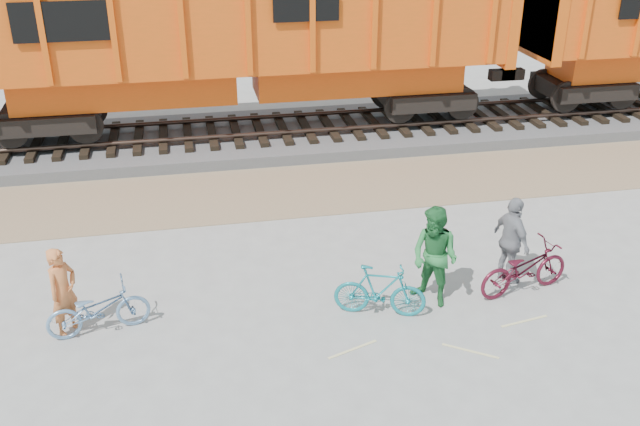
{
  "coord_description": "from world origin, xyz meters",
  "views": [
    {
      "loc": [
        -3.28,
        -9.69,
        6.79
      ],
      "look_at": [
        -1.07,
        1.5,
        1.31
      ],
      "focal_mm": 40.0,
      "sensor_mm": 36.0,
      "label": 1
    }
  ],
  "objects_px": {
    "person_woman": "(511,241)",
    "person_solo": "(63,292)",
    "bicycle_blue": "(98,309)",
    "bicycle_teal": "(380,291)",
    "person_man": "(435,257)",
    "bicycle_maroon": "(524,268)",
    "hopper_car_center": "(243,33)"
  },
  "relations": [
    {
      "from": "person_woman",
      "to": "person_solo",
      "type": "bearing_deg",
      "value": 80.77
    },
    {
      "from": "bicycle_blue",
      "to": "bicycle_teal",
      "type": "bearing_deg",
      "value": -105.64
    },
    {
      "from": "person_solo",
      "to": "person_man",
      "type": "distance_m",
      "value": 6.1
    },
    {
      "from": "bicycle_teal",
      "to": "person_man",
      "type": "distance_m",
      "value": 1.11
    },
    {
      "from": "person_man",
      "to": "person_woman",
      "type": "relative_size",
      "value": 1.08
    },
    {
      "from": "bicycle_teal",
      "to": "person_solo",
      "type": "relative_size",
      "value": 1.02
    },
    {
      "from": "bicycle_maroon",
      "to": "person_solo",
      "type": "relative_size",
      "value": 1.18
    },
    {
      "from": "hopper_car_center",
      "to": "person_woman",
      "type": "xyz_separation_m",
      "value": [
        3.9,
        -8.31,
        -2.18
      ]
    },
    {
      "from": "hopper_car_center",
      "to": "person_woman",
      "type": "bearing_deg",
      "value": -64.85
    },
    {
      "from": "person_man",
      "to": "person_woman",
      "type": "height_order",
      "value": "person_man"
    },
    {
      "from": "bicycle_blue",
      "to": "bicycle_maroon",
      "type": "height_order",
      "value": "bicycle_maroon"
    },
    {
      "from": "hopper_car_center",
      "to": "person_woman",
      "type": "relative_size",
      "value": 8.44
    },
    {
      "from": "person_man",
      "to": "bicycle_teal",
      "type": "bearing_deg",
      "value": -115.28
    },
    {
      "from": "bicycle_blue",
      "to": "person_solo",
      "type": "distance_m",
      "value": 0.61
    },
    {
      "from": "bicycle_maroon",
      "to": "bicycle_teal",
      "type": "bearing_deg",
      "value": 81.92
    },
    {
      "from": "person_man",
      "to": "person_solo",
      "type": "bearing_deg",
      "value": -129.41
    },
    {
      "from": "hopper_car_center",
      "to": "bicycle_teal",
      "type": "height_order",
      "value": "hopper_car_center"
    },
    {
      "from": "bicycle_blue",
      "to": "person_woman",
      "type": "bearing_deg",
      "value": -98.98
    },
    {
      "from": "person_woman",
      "to": "hopper_car_center",
      "type": "bearing_deg",
      "value": 15.11
    },
    {
      "from": "bicycle_teal",
      "to": "bicycle_maroon",
      "type": "height_order",
      "value": "bicycle_maroon"
    },
    {
      "from": "bicycle_teal",
      "to": "person_man",
      "type": "relative_size",
      "value": 0.86
    },
    {
      "from": "bicycle_teal",
      "to": "bicycle_blue",
      "type": "bearing_deg",
      "value": 104.26
    },
    {
      "from": "hopper_car_center",
      "to": "person_man",
      "type": "relative_size",
      "value": 7.81
    },
    {
      "from": "person_solo",
      "to": "person_man",
      "type": "xyz_separation_m",
      "value": [
        6.09,
        -0.3,
        0.14
      ]
    },
    {
      "from": "bicycle_teal",
      "to": "person_solo",
      "type": "xyz_separation_m",
      "value": [
        -5.09,
        0.5,
        0.3
      ]
    },
    {
      "from": "bicycle_teal",
      "to": "person_solo",
      "type": "height_order",
      "value": "person_solo"
    },
    {
      "from": "person_solo",
      "to": "person_woman",
      "type": "xyz_separation_m",
      "value": [
        7.68,
        0.11,
        0.07
      ]
    },
    {
      "from": "bicycle_teal",
      "to": "person_woman",
      "type": "distance_m",
      "value": 2.69
    },
    {
      "from": "bicycle_maroon",
      "to": "hopper_car_center",
      "type": "bearing_deg",
      "value": 12.15
    },
    {
      "from": "bicycle_teal",
      "to": "bicycle_maroon",
      "type": "relative_size",
      "value": 0.86
    },
    {
      "from": "bicycle_teal",
      "to": "person_man",
      "type": "height_order",
      "value": "person_man"
    },
    {
      "from": "person_solo",
      "to": "bicycle_maroon",
      "type": "bearing_deg",
      "value": -55.72
    }
  ]
}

